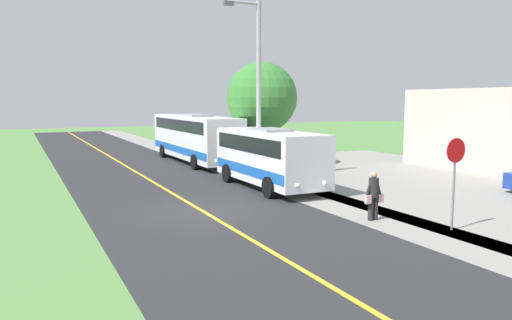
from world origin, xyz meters
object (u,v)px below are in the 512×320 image
at_px(shuttle_bus_front, 269,155).
at_px(pedestrian_with_bags, 374,194).
at_px(transit_bus_rear, 195,136).
at_px(street_light_pole, 257,84).
at_px(stop_sign, 455,168).
at_px(tree_curbside, 262,98).

bearing_deg(shuttle_bus_front, pedestrian_with_bags, 91.99).
relative_size(transit_bus_rear, street_light_pole, 1.27).
height_order(shuttle_bus_front, transit_bus_rear, transit_bus_rear).
height_order(stop_sign, tree_curbside, tree_curbside).
xyz_separation_m(shuttle_bus_front, street_light_pole, (-0.42, -2.19, 3.32)).
bearing_deg(pedestrian_with_bags, stop_sign, 123.54).
relative_size(shuttle_bus_front, tree_curbside, 1.16).
bearing_deg(stop_sign, tree_curbside, -94.70).
relative_size(transit_bus_rear, pedestrian_with_bags, 6.75).
distance_m(stop_sign, tree_curbside, 16.03).
bearing_deg(street_light_pole, tree_curbside, -119.52).
xyz_separation_m(shuttle_bus_front, tree_curbside, (-2.94, -6.63, 2.65)).
height_order(shuttle_bus_front, tree_curbside, tree_curbside).
relative_size(pedestrian_with_bags, stop_sign, 0.58).
height_order(shuttle_bus_front, street_light_pole, street_light_pole).
distance_m(transit_bus_rear, tree_curbside, 5.47).
height_order(transit_bus_rear, street_light_pole, street_light_pole).
relative_size(shuttle_bus_front, pedestrian_with_bags, 4.39).
xyz_separation_m(shuttle_bus_front, stop_sign, (-1.64, 9.20, 0.45)).
bearing_deg(shuttle_bus_front, stop_sign, 100.09).
relative_size(shuttle_bus_front, stop_sign, 2.53).
distance_m(shuttle_bus_front, pedestrian_with_bags, 7.13).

